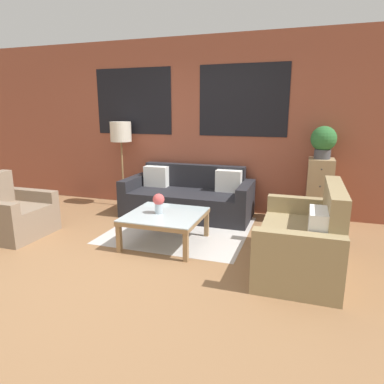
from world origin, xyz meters
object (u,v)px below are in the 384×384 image
(settee_vintage, at_px, (303,241))
(flower_vase, at_px, (159,202))
(coffee_table, at_px, (165,218))
(floor_lamp, at_px, (121,135))
(couch_dark, at_px, (188,198))
(armchair_corner, at_px, (12,215))
(drawer_cabinet, at_px, (319,192))
(potted_plant, at_px, (323,141))

(settee_vintage, height_order, flower_vase, settee_vintage)
(coffee_table, bearing_deg, settee_vintage, -6.57)
(settee_vintage, height_order, floor_lamp, floor_lamp)
(couch_dark, bearing_deg, armchair_corner, -140.44)
(settee_vintage, height_order, drawer_cabinet, drawer_cabinet)
(armchair_corner, distance_m, drawer_cabinet, 4.32)
(couch_dark, distance_m, coffee_table, 1.26)
(couch_dark, bearing_deg, drawer_cabinet, 5.91)
(floor_lamp, distance_m, potted_plant, 3.23)
(coffee_table, xyz_separation_m, floor_lamp, (-1.38, 1.41, 0.90))
(coffee_table, bearing_deg, couch_dark, 95.63)
(coffee_table, height_order, flower_vase, flower_vase)
(settee_vintage, height_order, armchair_corner, settee_vintage)
(drawer_cabinet, bearing_deg, settee_vintage, -96.39)
(floor_lamp, bearing_deg, couch_dark, -7.29)
(armchair_corner, bearing_deg, drawer_cabinet, 24.86)
(couch_dark, xyz_separation_m, armchair_corner, (-1.95, -1.61, -0.00))
(floor_lamp, bearing_deg, settee_vintage, -27.79)
(armchair_corner, relative_size, potted_plant, 1.81)
(settee_vintage, bearing_deg, flower_vase, 174.14)
(settee_vintage, distance_m, drawer_cabinet, 1.66)
(floor_lamp, height_order, drawer_cabinet, floor_lamp)
(settee_vintage, bearing_deg, potted_plant, 83.61)
(armchair_corner, relative_size, flower_vase, 3.31)
(coffee_table, distance_m, drawer_cabinet, 2.35)
(flower_vase, bearing_deg, drawer_cabinet, 37.38)
(coffee_table, bearing_deg, floor_lamp, 134.43)
(floor_lamp, height_order, potted_plant, floor_lamp)
(settee_vintage, bearing_deg, floor_lamp, 152.21)
(settee_vintage, distance_m, armchair_corner, 3.74)
(armchair_corner, bearing_deg, coffee_table, 9.86)
(coffee_table, relative_size, drawer_cabinet, 0.94)
(settee_vintage, xyz_separation_m, armchair_corner, (-3.73, -0.17, -0.03))
(couch_dark, bearing_deg, settee_vintage, -38.99)
(couch_dark, height_order, armchair_corner, armchair_corner)
(floor_lamp, distance_m, flower_vase, 2.05)
(floor_lamp, height_order, flower_vase, floor_lamp)
(flower_vase, bearing_deg, settee_vintage, -5.86)
(couch_dark, relative_size, settee_vintage, 1.39)
(armchair_corner, bearing_deg, floor_lamp, 68.75)
(coffee_table, xyz_separation_m, potted_plant, (1.84, 1.45, 0.89))
(drawer_cabinet, relative_size, potted_plant, 2.10)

